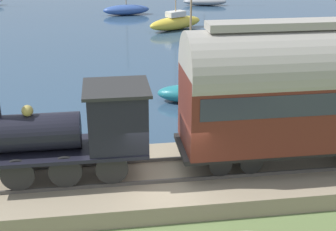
{
  "coord_description": "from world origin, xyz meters",
  "views": [
    {
      "loc": [
        -13.02,
        1.79,
        8.26
      ],
      "look_at": [
        3.68,
        -0.59,
        1.42
      ],
      "focal_mm": 50.0,
      "sensor_mm": 36.0,
      "label": 1
    }
  ],
  "objects_px": {
    "sailboat_gray": "(205,1)",
    "rowboat_mid_harbor": "(330,68)",
    "passenger_coach": "(304,87)",
    "rowboat_off_pier": "(278,79)",
    "steam_locomotive": "(78,128)",
    "sailboat_blue": "(126,10)",
    "sailboat_teal": "(190,91)",
    "sailboat_yellow": "(176,22)"
  },
  "relations": [
    {
      "from": "sailboat_gray",
      "to": "rowboat_mid_harbor",
      "type": "distance_m",
      "value": 26.27
    },
    {
      "from": "passenger_coach",
      "to": "rowboat_off_pier",
      "type": "height_order",
      "value": "passenger_coach"
    },
    {
      "from": "passenger_coach",
      "to": "rowboat_mid_harbor",
      "type": "relative_size",
      "value": 3.47
    },
    {
      "from": "steam_locomotive",
      "to": "sailboat_blue",
      "type": "relative_size",
      "value": 0.98
    },
    {
      "from": "passenger_coach",
      "to": "rowboat_off_pier",
      "type": "xyz_separation_m",
      "value": [
        10.56,
        -3.31,
        -3.18
      ]
    },
    {
      "from": "passenger_coach",
      "to": "sailboat_blue",
      "type": "relative_size",
      "value": 1.41
    },
    {
      "from": "sailboat_blue",
      "to": "rowboat_off_pier",
      "type": "bearing_deg",
      "value": -168.89
    },
    {
      "from": "sailboat_teal",
      "to": "rowboat_off_pier",
      "type": "bearing_deg",
      "value": -53.22
    },
    {
      "from": "sailboat_blue",
      "to": "rowboat_mid_harbor",
      "type": "xyz_separation_m",
      "value": [
        -21.35,
        -11.25,
        -0.37
      ]
    },
    {
      "from": "sailboat_gray",
      "to": "passenger_coach",
      "type": "bearing_deg",
      "value": -176.52
    },
    {
      "from": "sailboat_blue",
      "to": "rowboat_mid_harbor",
      "type": "relative_size",
      "value": 2.47
    },
    {
      "from": "steam_locomotive",
      "to": "sailboat_gray",
      "type": "relative_size",
      "value": 0.73
    },
    {
      "from": "sailboat_teal",
      "to": "sailboat_gray",
      "type": "height_order",
      "value": "sailboat_teal"
    },
    {
      "from": "rowboat_mid_harbor",
      "to": "rowboat_off_pier",
      "type": "distance_m",
      "value": 4.37
    },
    {
      "from": "sailboat_gray",
      "to": "rowboat_off_pier",
      "type": "height_order",
      "value": "sailboat_gray"
    },
    {
      "from": "sailboat_teal",
      "to": "sailboat_gray",
      "type": "distance_m",
      "value": 31.31
    },
    {
      "from": "passenger_coach",
      "to": "sailboat_gray",
      "type": "relative_size",
      "value": 1.04
    },
    {
      "from": "rowboat_mid_harbor",
      "to": "sailboat_yellow",
      "type": "bearing_deg",
      "value": -6.62
    },
    {
      "from": "rowboat_mid_harbor",
      "to": "rowboat_off_pier",
      "type": "height_order",
      "value": "rowboat_off_pier"
    },
    {
      "from": "sailboat_gray",
      "to": "sailboat_blue",
      "type": "relative_size",
      "value": 1.35
    },
    {
      "from": "rowboat_mid_harbor",
      "to": "steam_locomotive",
      "type": "bearing_deg",
      "value": 94.35
    },
    {
      "from": "sailboat_yellow",
      "to": "sailboat_teal",
      "type": "bearing_deg",
      "value": 144.02
    },
    {
      "from": "sailboat_blue",
      "to": "sailboat_yellow",
      "type": "distance_m",
      "value": 8.67
    },
    {
      "from": "rowboat_off_pier",
      "to": "sailboat_teal",
      "type": "bearing_deg",
      "value": 76.31
    },
    {
      "from": "sailboat_yellow",
      "to": "sailboat_blue",
      "type": "bearing_deg",
      "value": -3.54
    },
    {
      "from": "steam_locomotive",
      "to": "sailboat_teal",
      "type": "distance_m",
      "value": 9.72
    },
    {
      "from": "sailboat_yellow",
      "to": "sailboat_gray",
      "type": "bearing_deg",
      "value": -52.06
    },
    {
      "from": "passenger_coach",
      "to": "rowboat_off_pier",
      "type": "bearing_deg",
      "value": -17.42
    },
    {
      "from": "passenger_coach",
      "to": "sailboat_gray",
      "type": "xyz_separation_m",
      "value": [
        38.48,
        -5.14,
        -2.89
      ]
    },
    {
      "from": "sailboat_gray",
      "to": "sailboat_yellow",
      "type": "distance_m",
      "value": 13.71
    },
    {
      "from": "sailboat_teal",
      "to": "rowboat_mid_harbor",
      "type": "height_order",
      "value": "sailboat_teal"
    },
    {
      "from": "sailboat_gray",
      "to": "steam_locomotive",
      "type": "bearing_deg",
      "value": 173.05
    },
    {
      "from": "passenger_coach",
      "to": "sailboat_gray",
      "type": "distance_m",
      "value": 38.93
    },
    {
      "from": "sailboat_yellow",
      "to": "rowboat_mid_harbor",
      "type": "distance_m",
      "value": 15.48
    },
    {
      "from": "sailboat_teal",
      "to": "rowboat_off_pier",
      "type": "height_order",
      "value": "sailboat_teal"
    },
    {
      "from": "sailboat_yellow",
      "to": "rowboat_off_pier",
      "type": "distance_m",
      "value": 15.68
    },
    {
      "from": "sailboat_teal",
      "to": "rowboat_mid_harbor",
      "type": "relative_size",
      "value": 3.36
    },
    {
      "from": "passenger_coach",
      "to": "rowboat_mid_harbor",
      "type": "distance_m",
      "value": 14.67
    },
    {
      "from": "sailboat_yellow",
      "to": "rowboat_mid_harbor",
      "type": "xyz_separation_m",
      "value": [
        -13.54,
        -7.49,
        -0.47
      ]
    },
    {
      "from": "rowboat_mid_harbor",
      "to": "rowboat_off_pier",
      "type": "xyz_separation_m",
      "value": [
        -1.75,
        4.0,
        0.02
      ]
    },
    {
      "from": "rowboat_mid_harbor",
      "to": "rowboat_off_pier",
      "type": "bearing_deg",
      "value": 78.01
    },
    {
      "from": "passenger_coach",
      "to": "rowboat_mid_harbor",
      "type": "height_order",
      "value": "passenger_coach"
    }
  ]
}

